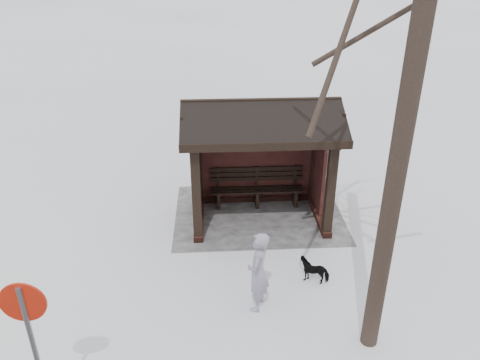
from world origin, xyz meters
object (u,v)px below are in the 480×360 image
(pedestrian, at_px, (258,272))
(road_sign, at_px, (28,324))
(dog, at_px, (314,269))
(bus_shelter, at_px, (260,135))

(pedestrian, xyz_separation_m, road_sign, (3.22, 2.07, 0.90))
(pedestrian, height_order, dog, pedestrian)
(bus_shelter, relative_size, road_sign, 1.51)
(pedestrian, distance_m, dog, 1.53)
(dog, bearing_deg, road_sign, -40.59)
(pedestrian, distance_m, road_sign, 3.93)
(bus_shelter, xyz_separation_m, road_sign, (3.56, 5.44, -0.45))
(pedestrian, bearing_deg, dog, 139.31)
(pedestrian, xyz_separation_m, dog, (-1.23, -0.73, -0.55))
(pedestrian, relative_size, dog, 2.65)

